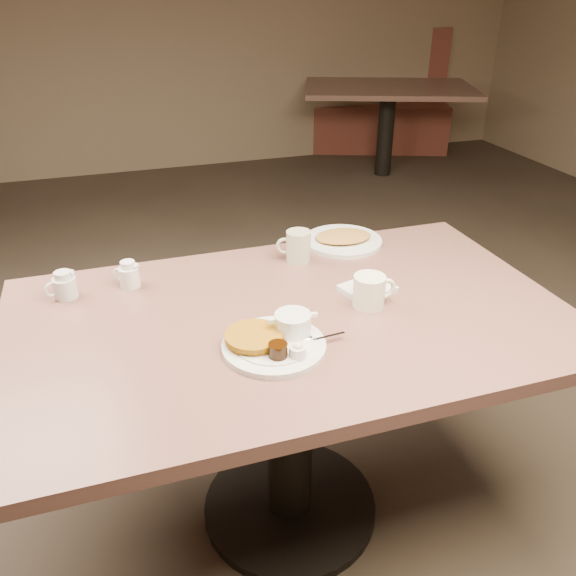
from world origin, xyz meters
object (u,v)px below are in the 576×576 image
object	(u,v)px
creamer_right	(129,275)
hash_plate	(343,239)
main_plate	(275,339)
coffee_mug_far	(298,246)
booth_back_right	(377,108)
coffee_mug_near	(370,291)
creamer_left	(64,286)
diner_table	(290,366)

from	to	relation	value
creamer_right	hash_plate	xyz separation A→B (m)	(0.71, 0.09, -0.02)
main_plate	hash_plate	xyz separation A→B (m)	(0.40, 0.52, -0.01)
main_plate	coffee_mug_far	size ratio (longest dim) A/B	2.65
creamer_right	coffee_mug_far	bearing A→B (deg)	1.22
hash_plate	booth_back_right	size ratio (longest dim) A/B	0.14
coffee_mug_near	creamer_right	xyz separation A→B (m)	(-0.62, 0.32, -0.01)
creamer_left	creamer_right	distance (m)	0.18
diner_table	booth_back_right	xyz separation A→B (m)	(2.22, 4.00, -0.17)
main_plate	hash_plate	bearing A→B (deg)	52.61
coffee_mug_far	creamer_left	world-z (taller)	coffee_mug_far
hash_plate	booth_back_right	bearing A→B (deg)	62.22
creamer_right	main_plate	bearing A→B (deg)	-53.93
diner_table	booth_back_right	distance (m)	4.57
coffee_mug_far	booth_back_right	world-z (taller)	booth_back_right
hash_plate	booth_back_right	world-z (taller)	booth_back_right
main_plate	coffee_mug_far	distance (m)	0.49
hash_plate	coffee_mug_far	bearing A→B (deg)	-156.75
creamer_right	booth_back_right	distance (m)	4.55
coffee_mug_far	hash_plate	distance (m)	0.21
diner_table	creamer_left	xyz separation A→B (m)	(-0.57, 0.28, 0.21)
main_plate	creamer_right	distance (m)	0.53
coffee_mug_near	coffee_mug_far	size ratio (longest dim) A/B	1.05
creamer_right	diner_table	bearing A→B (deg)	-36.84
diner_table	booth_back_right	world-z (taller)	booth_back_right
diner_table	hash_plate	world-z (taller)	hash_plate
diner_table	creamer_right	bearing A→B (deg)	143.16
booth_back_right	coffee_mug_near	bearing A→B (deg)	-116.41
diner_table	hash_plate	distance (m)	0.53
creamer_left	booth_back_right	size ratio (longest dim) A/B	0.05
diner_table	coffee_mug_near	world-z (taller)	coffee_mug_near
coffee_mug_far	creamer_left	xyz separation A→B (m)	(-0.70, -0.02, -0.01)
diner_table	main_plate	size ratio (longest dim) A/B	4.75
creamer_left	main_plate	bearing A→B (deg)	-40.43
diner_table	creamer_left	size ratio (longest dim) A/B	16.11
creamer_right	hash_plate	world-z (taller)	creamer_right
creamer_left	booth_back_right	world-z (taller)	booth_back_right
main_plate	hash_plate	distance (m)	0.66
main_plate	creamer_left	size ratio (longest dim) A/B	3.39
diner_table	main_plate	bearing A→B (deg)	-121.95
diner_table	coffee_mug_far	distance (m)	0.40
coffee_mug_far	creamer_right	bearing A→B (deg)	-178.78
main_plate	hash_plate	size ratio (longest dim) A/B	1.13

